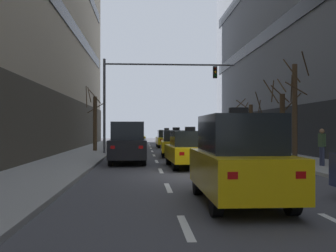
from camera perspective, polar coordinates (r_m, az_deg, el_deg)
name	(u,v)px	position (r m, az deg, el deg)	size (l,w,h in m)	color
ground_plane	(202,176)	(15.79, 4.91, -7.09)	(120.00, 120.00, 0.00)	#424247
sidewalk_left	(37,175)	(16.11, -18.13, -6.69)	(3.48, 80.00, 0.14)	gray
lane_stripe_l1_s2	(185,227)	(7.78, 2.50, -14.13)	(0.16, 2.00, 0.01)	silver
lane_stripe_l1_s3	(168,188)	(12.67, 0.03, -8.75)	(0.16, 2.00, 0.01)	silver
lane_stripe_l1_s4	(161,171)	(17.62, -1.03, -6.37)	(0.16, 2.00, 0.01)	silver
lane_stripe_l1_s5	(157,161)	(22.60, -1.62, -5.04)	(0.16, 2.00, 0.01)	silver
lane_stripe_l1_s6	(154,155)	(27.58, -2.00, -4.19)	(0.16, 2.00, 0.01)	silver
lane_stripe_l1_s7	(152,151)	(32.57, -2.26, -3.60)	(0.16, 2.00, 0.01)	silver
lane_stripe_l1_s8	(151,148)	(37.56, -2.45, -3.16)	(0.16, 2.00, 0.01)	silver
lane_stripe_l1_s9	(150,146)	(42.56, -2.60, -2.83)	(0.16, 2.00, 0.01)	silver
lane_stripe_l1_s10	(149,144)	(47.55, -2.71, -2.57)	(0.16, 2.00, 0.01)	silver
lane_stripe_l2_s3	(265,187)	(13.23, 13.54, -8.38)	(0.16, 2.00, 0.01)	silver
lane_stripe_l2_s4	(230,170)	(18.03, 8.80, -6.23)	(0.16, 2.00, 0.01)	silver
lane_stripe_l2_s5	(211,161)	(22.91, 6.08, -4.97)	(0.16, 2.00, 0.01)	silver
lane_stripe_l2_s6	(198,155)	(27.84, 4.33, -4.15)	(0.16, 2.00, 0.01)	silver
lane_stripe_l2_s7	(190,151)	(32.79, 3.11, -3.57)	(0.16, 2.00, 0.01)	silver
lane_stripe_l2_s8	(183,148)	(37.75, 2.21, -3.15)	(0.16, 2.00, 0.01)	silver
lane_stripe_l2_s9	(179,146)	(42.72, 1.52, -2.82)	(0.16, 2.00, 0.01)	silver
lane_stripe_l2_s10	(175,144)	(47.70, 0.97, -2.56)	(0.16, 2.00, 0.01)	silver
taxi_driving_0	(176,143)	(26.64, 1.15, -2.49)	(2.10, 4.69, 1.92)	black
taxi_driving_1	(133,139)	(30.34, -5.00, -1.79)	(1.90, 4.50, 2.36)	black
taxi_driving_2	(190,149)	(19.02, 3.09, -3.34)	(2.11, 4.71, 1.93)	black
car_driving_3	(128,143)	(21.32, -5.73, -2.39)	(1.96, 4.56, 2.19)	black
taxi_driving_4	(133,140)	(36.92, -5.01, -1.93)	(2.02, 4.52, 1.86)	black
taxi_driving_5	(239,159)	(10.08, 9.99, -4.70)	(1.89, 4.52, 2.37)	black
taxi_driving_6	(167,139)	(38.83, -0.21, -1.83)	(1.98, 4.57, 1.89)	black
traffic_signal_0	(144,87)	(28.53, -3.38, 5.57)	(9.33, 0.35, 6.61)	#4C4C51
street_tree_0	(95,122)	(31.59, -10.35, 0.61)	(1.58, 1.59, 5.05)	#4C3823
street_tree_1	(295,109)	(22.99, 17.54, 2.26)	(1.64, 1.62, 5.79)	#4C3823
street_tree_2	(251,125)	(31.44, 11.65, 0.16)	(2.36, 2.44, 4.45)	#4C3823
street_tree_3	(282,122)	(24.82, 15.90, 0.56)	(2.03, 2.02, 4.82)	#4C3823
pedestrian_0	(322,144)	(19.74, 21.01, -2.42)	(0.25, 0.52, 1.70)	#383D59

